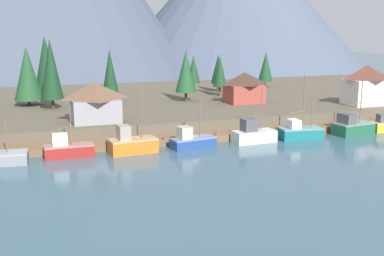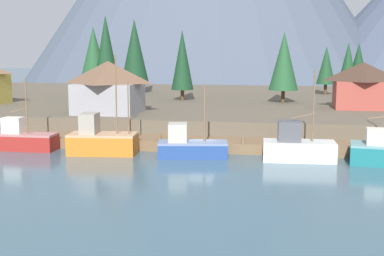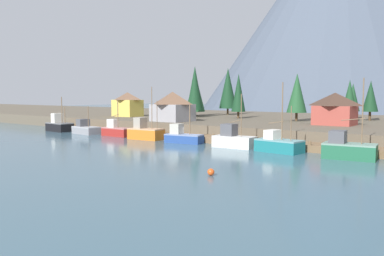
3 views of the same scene
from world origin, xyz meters
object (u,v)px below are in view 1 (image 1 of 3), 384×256
(house_white, at_px, (366,85))
(house_red, at_px, (244,87))
(conifer_centre, at_px, (266,67))
(conifer_far_right, at_px, (220,71))
(fishing_boat_white, at_px, (253,134))
(conifer_mid_left, at_px, (27,73))
(conifer_far_left, at_px, (51,69))
(fishing_boat_blue, at_px, (191,141))
(fishing_boat_green, at_px, (352,127))
(fishing_boat_teal, at_px, (299,132))
(conifer_back_left, at_px, (110,73))
(house_grey, at_px, (95,101))
(conifer_near_right, at_px, (218,69))
(conifer_back_right, at_px, (46,63))
(fishing_boat_red, at_px, (68,149))
(conifer_near_left, at_px, (186,72))
(fishing_boat_orange, at_px, (132,144))
(conifer_mid_right, at_px, (193,69))

(house_white, height_order, house_red, house_white)
(conifer_centre, height_order, conifer_far_right, conifer_far_right)
(fishing_boat_white, xyz_separation_m, conifer_mid_left, (-30.07, 30.36, 7.17))
(house_red, bearing_deg, fishing_boat_white, -111.92)
(conifer_far_left, bearing_deg, conifer_far_right, 9.83)
(fishing_boat_blue, height_order, house_red, house_red)
(fishing_boat_green, xyz_separation_m, conifer_centre, (6.98, 42.07, 6.05))
(fishing_boat_teal, distance_m, conifer_back_left, 36.98)
(conifer_far_left, bearing_deg, conifer_mid_left, 126.35)
(fishing_boat_blue, bearing_deg, house_red, 39.69)
(conifer_centre, bearing_deg, conifer_back_left, -160.49)
(house_grey, bearing_deg, conifer_near_right, 40.75)
(house_white, bearing_deg, conifer_far_left, 165.18)
(conifer_back_left, relative_size, conifer_far_right, 1.21)
(fishing_boat_green, height_order, conifer_far_left, conifer_far_left)
(house_red, relative_size, conifer_back_right, 0.56)
(fishing_boat_green, bearing_deg, conifer_back_left, 131.21)
(fishing_boat_blue, bearing_deg, conifer_near_right, 52.99)
(fishing_boat_red, distance_m, conifer_centre, 65.11)
(conifer_near_left, xyz_separation_m, conifer_back_left, (-14.35, 1.10, 0.09))
(fishing_boat_orange, height_order, conifer_back_left, conifer_back_left)
(fishing_boat_blue, xyz_separation_m, fishing_boat_white, (9.58, 0.20, 0.17))
(fishing_boat_white, distance_m, house_red, 22.56)
(house_grey, height_order, conifer_back_left, conifer_back_left)
(fishing_boat_white, distance_m, conifer_centre, 48.26)
(fishing_boat_orange, distance_m, fishing_boat_green, 34.87)
(fishing_boat_orange, height_order, conifer_centre, conifer_centre)
(house_white, bearing_deg, fishing_boat_orange, -166.56)
(conifer_far_left, bearing_deg, conifer_back_left, 12.57)
(fishing_boat_red, bearing_deg, conifer_near_right, 45.25)
(fishing_boat_blue, distance_m, house_red, 27.73)
(conifer_near_right, bearing_deg, fishing_boat_orange, -126.55)
(fishing_boat_blue, distance_m, conifer_mid_right, 44.41)
(house_grey, relative_size, conifer_mid_right, 0.94)
(house_white, distance_m, conifer_far_right, 28.80)
(conifer_near_left, height_order, conifer_near_right, conifer_near_left)
(fishing_boat_blue, bearing_deg, fishing_boat_white, -8.41)
(fishing_boat_white, relative_size, conifer_mid_left, 0.75)
(house_white, bearing_deg, fishing_boat_red, -169.17)
(fishing_boat_green, xyz_separation_m, conifer_near_left, (-18.15, 26.98, 6.91))
(house_grey, height_order, conifer_far_right, conifer_far_right)
(fishing_boat_green, distance_m, conifer_near_right, 39.25)
(fishing_boat_red, relative_size, conifer_back_right, 0.56)
(conifer_near_left, height_order, conifer_far_left, conifer_far_left)
(conifer_mid_left, height_order, conifer_far_left, conifer_far_left)
(conifer_centre, bearing_deg, conifer_back_right, -178.08)
(house_red, bearing_deg, house_grey, -161.65)
(house_grey, distance_m, house_red, 30.89)
(house_red, bearing_deg, conifer_far_right, 93.13)
(fishing_boat_red, height_order, conifer_near_left, conifer_near_left)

